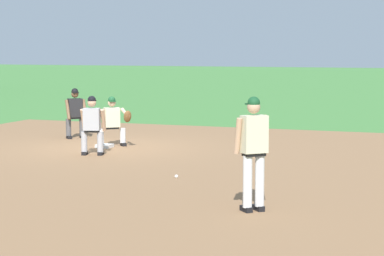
# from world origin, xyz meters

# --- Properties ---
(ground_plane) EXTENTS (160.00, 160.00, 0.00)m
(ground_plane) POSITION_xyz_m (0.00, 0.00, 0.00)
(ground_plane) COLOR #47843D
(infield_dirt_patch) EXTENTS (18.00, 18.00, 0.01)m
(infield_dirt_patch) POSITION_xyz_m (-3.05, -2.88, 0.00)
(infield_dirt_patch) COLOR #936B47
(infield_dirt_patch) RESTS_ON ground
(first_base_bag) EXTENTS (0.38, 0.38, 0.09)m
(first_base_bag) POSITION_xyz_m (0.00, 0.00, 0.04)
(first_base_bag) COLOR white
(first_base_bag) RESTS_ON ground
(baseball) EXTENTS (0.07, 0.07, 0.07)m
(baseball) POSITION_xyz_m (-3.65, -3.47, 0.04)
(baseball) COLOR white
(baseball) RESTS_ON ground
(pitcher) EXTENTS (0.85, 0.56, 1.86)m
(pitcher) POSITION_xyz_m (-6.06, -5.75, 1.06)
(pitcher) COLOR black
(pitcher) RESTS_ON ground
(first_baseman) EXTENTS (0.76, 1.08, 1.34)m
(first_baseman) POSITION_xyz_m (0.25, -0.14, 0.73)
(first_baseman) COLOR black
(first_baseman) RESTS_ON ground
(baserunner) EXTENTS (0.54, 0.65, 1.46)m
(baserunner) POSITION_xyz_m (-1.35, -0.35, 0.79)
(baserunner) COLOR black
(baserunner) RESTS_ON ground
(umpire) EXTENTS (0.67, 0.67, 1.46)m
(umpire) POSITION_xyz_m (1.51, 1.70, 0.79)
(umpire) COLOR black
(umpire) RESTS_ON ground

